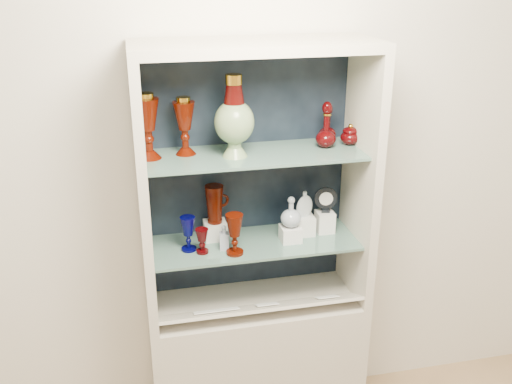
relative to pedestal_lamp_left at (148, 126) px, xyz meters
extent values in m
cube|color=white|center=(0.44, 0.17, -0.21)|extent=(3.50, 0.02, 2.80)
cube|color=beige|center=(0.44, -0.05, -1.23)|extent=(1.00, 0.40, 0.75)
cube|color=black|center=(0.44, 0.14, -0.28)|extent=(0.98, 0.02, 1.15)
cube|color=beige|center=(-0.04, -0.05, -0.28)|extent=(0.04, 0.40, 1.15)
cube|color=beige|center=(0.92, -0.05, -0.28)|extent=(0.04, 0.40, 1.15)
cube|color=beige|center=(0.44, -0.05, 0.31)|extent=(1.00, 0.40, 0.04)
cube|color=slate|center=(0.44, -0.03, -0.56)|extent=(0.92, 0.34, 0.01)
cube|color=slate|center=(0.44, -0.03, -0.14)|extent=(0.92, 0.34, 0.01)
cube|color=beige|center=(0.44, -0.16, -0.83)|extent=(0.92, 0.17, 0.09)
cube|color=white|center=(0.18, -0.16, -0.81)|extent=(0.10, 0.06, 0.03)
cube|color=white|center=(0.75, -0.16, -0.81)|extent=(0.10, 0.06, 0.03)
cube|color=white|center=(0.47, -0.16, -0.81)|extent=(0.10, 0.06, 0.03)
cube|color=white|center=(0.29, -0.16, -0.81)|extent=(0.10, 0.06, 0.03)
cube|color=silver|center=(0.27, 0.04, -0.52)|extent=(0.10, 0.10, 0.08)
cube|color=silver|center=(0.68, 0.00, -0.51)|extent=(0.09, 0.09, 0.09)
cube|color=silver|center=(0.60, -0.06, -0.52)|extent=(0.09, 0.09, 0.07)
cube|color=silver|center=(0.78, 0.00, -0.51)|extent=(0.08, 0.08, 0.10)
camera|label=1|loc=(-0.05, -2.29, 0.62)|focal=40.00mm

